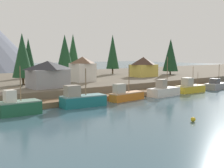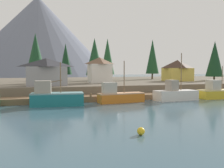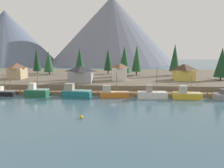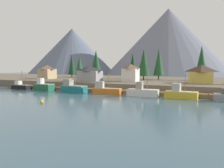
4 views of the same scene
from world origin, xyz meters
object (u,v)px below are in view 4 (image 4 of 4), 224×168
(fishing_boat_teal, at_px, (73,88))
(fishing_boat_white, at_px, (142,92))
(conifer_mid_left, at_px, (133,64))
(fishing_boat_orange, at_px, (106,90))
(house_tan, at_px, (47,72))
(conifer_back_right, at_px, (96,63))
(house_yellow, at_px, (201,74))
(house_white, at_px, (131,73))
(house_grey, at_px, (90,74))
(fishing_boat_yellow, at_px, (180,93))
(conifer_near_left, at_px, (79,66))
(fishing_boat_black, at_px, (21,86))
(channel_buoy, at_px, (42,102))
(conifer_mid_right, at_px, (159,62))
(conifer_near_right, at_px, (201,61))
(fishing_boat_green, at_px, (44,86))
(conifer_centre, at_px, (144,62))
(conifer_far_left, at_px, (72,64))

(fishing_boat_teal, bearing_deg, fishing_boat_white, 6.40)
(conifer_mid_left, bearing_deg, fishing_boat_orange, -82.72)
(house_tan, bearing_deg, conifer_back_right, -0.41)
(house_yellow, height_order, house_white, house_white)
(conifer_mid_left, bearing_deg, house_grey, -105.13)
(fishing_boat_yellow, bearing_deg, fishing_boat_orange, -178.15)
(house_tan, relative_size, conifer_near_left, 0.63)
(fishing_boat_white, relative_size, house_tan, 1.37)
(fishing_boat_black, xyz_separation_m, house_yellow, (57.97, 19.94, 4.59))
(house_yellow, relative_size, house_grey, 0.92)
(fishing_boat_yellow, xyz_separation_m, channel_buoy, (-25.99, -20.39, -0.85))
(fishing_boat_yellow, xyz_separation_m, house_white, (-19.61, 18.09, 4.50))
(fishing_boat_orange, relative_size, house_yellow, 1.11)
(conifer_mid_right, bearing_deg, house_tan, -163.54)
(fishing_boat_white, relative_size, conifer_near_right, 0.66)
(house_grey, height_order, conifer_mid_right, conifer_mid_right)
(house_white, height_order, conifer_near_left, conifer_near_left)
(conifer_back_right, bearing_deg, conifer_near_left, 139.75)
(fishing_boat_green, relative_size, fishing_boat_yellow, 0.97)
(fishing_boat_yellow, distance_m, conifer_back_right, 40.58)
(conifer_back_right, height_order, channel_buoy, conifer_back_right)
(fishing_boat_black, distance_m, house_yellow, 61.47)
(fishing_boat_black, xyz_separation_m, fishing_boat_teal, (22.34, -0.56, 0.40))
(conifer_near_left, height_order, conifer_centre, conifer_centre)
(fishing_boat_white, bearing_deg, conifer_far_left, 138.58)
(conifer_mid_left, bearing_deg, fishing_boat_green, -115.75)
(house_yellow, bearing_deg, fishing_boat_black, -161.01)
(fishing_boat_green, height_order, fishing_boat_white, fishing_boat_white)
(fishing_boat_black, height_order, conifer_far_left, conifer_far_left)
(fishing_boat_yellow, distance_m, house_tan, 62.46)
(conifer_centre, bearing_deg, conifer_mid_left, 133.11)
(conifer_centre, bearing_deg, house_grey, -128.59)
(fishing_boat_orange, xyz_separation_m, conifer_near_left, (-30.67, 33.78, 7.09))
(fishing_boat_teal, xyz_separation_m, fishing_boat_yellow, (31.81, 0.24, -0.17))
(fishing_boat_orange, height_order, fishing_boat_yellow, fishing_boat_orange)
(house_grey, xyz_separation_m, conifer_mid_right, (19.57, 22.10, 4.49))
(fishing_boat_yellow, relative_size, conifer_mid_right, 0.61)
(house_yellow, bearing_deg, conifer_near_left, 166.08)
(house_yellow, height_order, conifer_near_left, conifer_near_left)
(conifer_mid_left, bearing_deg, conifer_centre, -46.89)
(conifer_near_left, xyz_separation_m, channel_buoy, (25.48, -54.35, -7.90))
(conifer_centre, height_order, channel_buoy, conifer_centre)
(fishing_boat_white, height_order, house_tan, fishing_boat_white)
(fishing_boat_green, relative_size, channel_buoy, 11.01)
(conifer_near_right, bearing_deg, fishing_boat_orange, -124.93)
(fishing_boat_yellow, distance_m, house_yellow, 21.08)
(conifer_far_left, bearing_deg, fishing_boat_yellow, -32.66)
(conifer_back_right, bearing_deg, house_tan, 179.59)
(house_white, relative_size, conifer_mid_left, 0.55)
(fishing_boat_black, relative_size, conifer_mid_right, 0.56)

